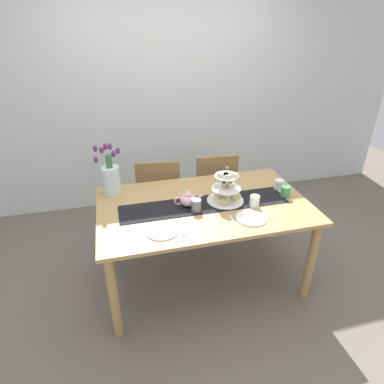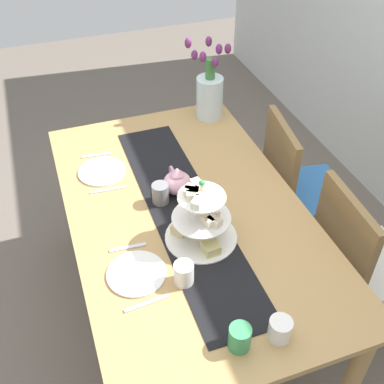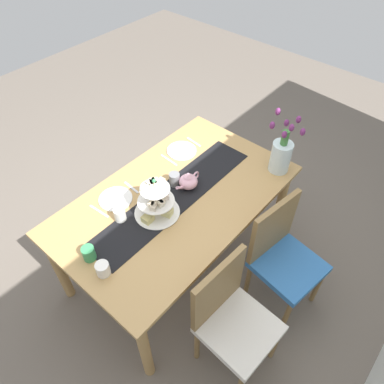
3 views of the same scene
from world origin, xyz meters
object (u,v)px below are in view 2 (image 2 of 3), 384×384
(mug_grey, at_px, (160,193))
(mug_orange, at_px, (240,338))
(dinner_plate_right, at_px, (137,273))
(mug_white_text, at_px, (184,274))
(dinner_plate_left, at_px, (102,171))
(tiered_cake_stand, at_px, (202,220))
(chair_left, at_px, (296,185))
(fork_right, at_px, (128,247))
(knife_right, at_px, (147,303))
(chair_right, at_px, (357,260))
(teapot, at_px, (177,182))
(cream_jug, at_px, (280,329))
(dining_table, at_px, (187,226))
(tulip_vase, at_px, (209,93))
(knife_left, at_px, (108,190))
(fork_left, at_px, (96,155))

(mug_grey, distance_m, mug_orange, 0.78)
(dinner_plate_right, height_order, mug_white_text, mug_white_text)
(dinner_plate_left, bearing_deg, tiered_cake_stand, 27.60)
(chair_left, distance_m, tiered_cake_stand, 0.94)
(fork_right, bearing_deg, knife_right, 0.00)
(chair_right, height_order, teapot, teapot)
(teapot, bearing_deg, chair_left, 100.08)
(cream_jug, distance_m, mug_white_text, 0.40)
(fork_right, distance_m, mug_white_text, 0.29)
(chair_right, distance_m, cream_jug, 0.81)
(dining_table, height_order, teapot, teapot)
(mug_white_text, bearing_deg, cream_jug, 34.66)
(tulip_vase, height_order, mug_orange, tulip_vase)
(chair_right, bearing_deg, dinner_plate_left, -124.80)
(teapot, bearing_deg, knife_right, -28.35)
(chair_left, xyz_separation_m, cream_jug, (0.97, -0.65, 0.31))
(tulip_vase, distance_m, mug_grey, 0.78)
(dining_table, height_order, fork_right, fork_right)
(chair_right, distance_m, knife_right, 1.08)
(mug_grey, bearing_deg, cream_jug, 12.77)
(dinner_plate_right, distance_m, mug_orange, 0.48)
(dinner_plate_right, relative_size, mug_orange, 2.42)
(dining_table, relative_size, chair_left, 1.86)
(dinner_plate_left, height_order, dinner_plate_right, same)
(dining_table, relative_size, chair_right, 1.86)
(tiered_cake_stand, bearing_deg, mug_grey, -160.90)
(dining_table, height_order, mug_orange, mug_orange)
(fork_right, bearing_deg, teapot, 131.62)
(knife_right, relative_size, mug_grey, 1.79)
(teapot, distance_m, cream_jug, 0.84)
(chair_left, height_order, dinner_plate_left, chair_left)
(knife_left, bearing_deg, dinner_plate_left, 180.00)
(mug_orange, bearing_deg, dinner_plate_left, -167.22)
(knife_right, bearing_deg, dining_table, 144.76)
(tulip_vase, xyz_separation_m, fork_right, (0.84, -0.68, -0.15))
(teapot, height_order, fork_right, teapot)
(mug_white_text, bearing_deg, dinner_plate_right, -120.76)
(dining_table, height_order, cream_jug, cream_jug)
(chair_right, relative_size, tiered_cake_stand, 2.99)
(chair_left, relative_size, teapot, 3.82)
(tulip_vase, xyz_separation_m, fork_left, (0.17, -0.68, -0.15))
(teapot, xyz_separation_m, mug_white_text, (0.51, -0.14, -0.01))
(chair_right, relative_size, mug_white_text, 9.58)
(mug_white_text, bearing_deg, teapot, 164.51)
(fork_left, xyz_separation_m, mug_white_text, (0.92, 0.16, 0.04))
(knife_right, distance_m, mug_orange, 0.37)
(mug_grey, bearing_deg, fork_left, -155.24)
(tiered_cake_stand, xyz_separation_m, fork_right, (-0.05, -0.30, -0.10))
(tiered_cake_stand, bearing_deg, fork_left, -157.32)
(fork_left, bearing_deg, chair_left, 75.02)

